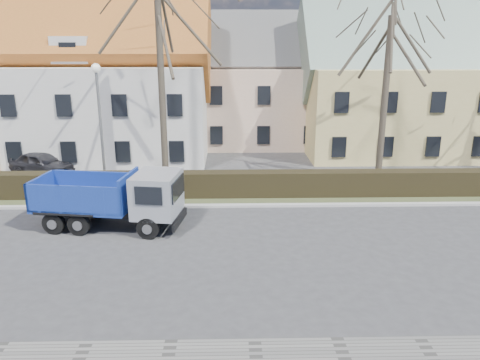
{
  "coord_description": "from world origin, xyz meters",
  "views": [
    {
      "loc": [
        1.58,
        -16.78,
        7.73
      ],
      "look_at": [
        2.06,
        3.78,
        1.6
      ],
      "focal_mm": 35.0,
      "sensor_mm": 36.0,
      "label": 1
    }
  ],
  "objects_px": {
    "dump_truck": "(104,199)",
    "cart_frame": "(142,206)",
    "parked_car_a": "(42,164)",
    "streetlight": "(101,130)"
  },
  "relations": [
    {
      "from": "dump_truck",
      "to": "parked_car_a",
      "type": "distance_m",
      "value": 10.25
    },
    {
      "from": "streetlight",
      "to": "cart_frame",
      "type": "xyz_separation_m",
      "value": [
        2.45,
        -3.1,
        -3.07
      ]
    },
    {
      "from": "streetlight",
      "to": "cart_frame",
      "type": "distance_m",
      "value": 5.0
    },
    {
      "from": "dump_truck",
      "to": "cart_frame",
      "type": "distance_m",
      "value": 2.34
    },
    {
      "from": "parked_car_a",
      "to": "dump_truck",
      "type": "bearing_deg",
      "value": -120.38
    },
    {
      "from": "streetlight",
      "to": "parked_car_a",
      "type": "bearing_deg",
      "value": 142.95
    },
    {
      "from": "streetlight",
      "to": "parked_car_a",
      "type": "relative_size",
      "value": 1.66
    },
    {
      "from": "streetlight",
      "to": "dump_truck",
      "type": "bearing_deg",
      "value": -76.03
    },
    {
      "from": "dump_truck",
      "to": "parked_car_a",
      "type": "height_order",
      "value": "dump_truck"
    },
    {
      "from": "parked_car_a",
      "to": "cart_frame",
      "type": "bearing_deg",
      "value": -108.49
    }
  ]
}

